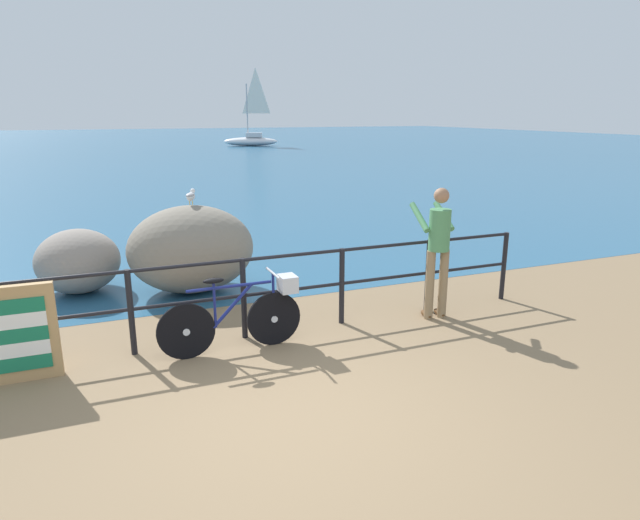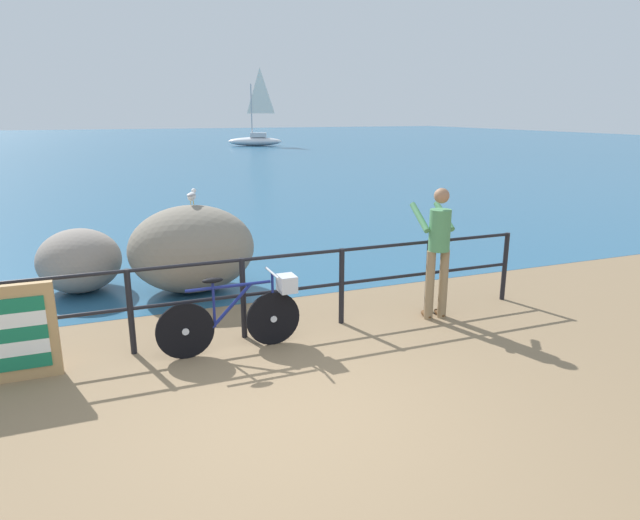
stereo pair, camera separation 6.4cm
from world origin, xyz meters
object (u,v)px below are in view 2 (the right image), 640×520
at_px(breakwater_boulder_left, 79,260).
at_px(bicycle, 243,312).
at_px(breakwater_boulder_main, 192,249).
at_px(folded_deckchair_stack, 13,334).
at_px(sailboat, 255,137).
at_px(seagull, 192,196).
at_px(person_at_railing, 438,247).

bearing_deg(breakwater_boulder_left, bicycle, -59.21).
bearing_deg(breakwater_boulder_main, folded_deckchair_stack, -132.69).
distance_m(folded_deckchair_stack, breakwater_boulder_left, 3.04).
bearing_deg(bicycle, folded_deckchair_stack, 176.89).
bearing_deg(folded_deckchair_stack, sailboat, 71.64).
relative_size(breakwater_boulder_left, seagull, 3.96).
relative_size(bicycle, seagull, 5.09).
bearing_deg(bicycle, breakwater_boulder_main, 93.61).
distance_m(breakwater_boulder_main, breakwater_boulder_left, 1.77).
height_order(folded_deckchair_stack, breakwater_boulder_left, folded_deckchair_stack).
height_order(bicycle, person_at_railing, person_at_railing).
distance_m(breakwater_boulder_main, sailboat, 38.25).
xyz_separation_m(bicycle, seagull, (-0.14, 2.56, 1.02)).
relative_size(folded_deckchair_stack, breakwater_boulder_main, 0.54).
distance_m(person_at_railing, breakwater_boulder_main, 3.76).
bearing_deg(person_at_railing, bicycle, 97.26).
xyz_separation_m(breakwater_boulder_left, seagull, (1.70, -0.53, 0.99)).
bearing_deg(bicycle, seagull, 92.21).
relative_size(seagull, sailboat, 0.05).
bearing_deg(breakwater_boulder_main, person_at_railing, -39.88).
distance_m(person_at_railing, sailboat, 39.89).
distance_m(breakwater_boulder_left, sailboat, 38.16).
bearing_deg(seagull, breakwater_boulder_left, 97.93).
distance_m(bicycle, sailboat, 40.57).
bearing_deg(folded_deckchair_stack, seagull, 47.66).
distance_m(bicycle, breakwater_boulder_main, 2.48).
bearing_deg(folded_deckchair_stack, person_at_railing, -0.28).
xyz_separation_m(bicycle, sailboat, (10.59, 39.17, 0.24)).
distance_m(person_at_railing, folded_deckchair_stack, 5.08).
relative_size(person_at_railing, seagull, 5.33).
height_order(person_at_railing, breakwater_boulder_main, person_at_railing).
height_order(folded_deckchair_stack, seagull, seagull).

